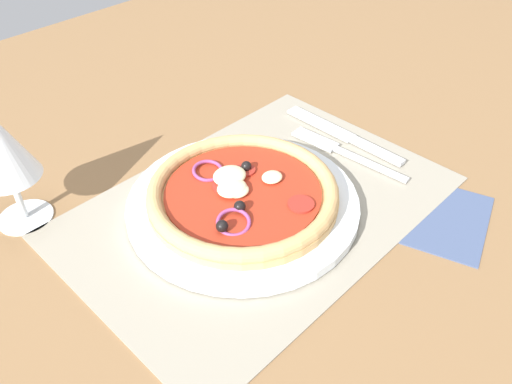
% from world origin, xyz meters
% --- Properties ---
extents(ground_plane, '(1.90, 1.40, 0.02)m').
position_xyz_m(ground_plane, '(0.00, 0.00, -0.01)').
color(ground_plane, olive).
extents(placemat, '(0.46, 0.32, 0.00)m').
position_xyz_m(placemat, '(0.00, 0.00, 0.00)').
color(placemat, gray).
rests_on(placemat, ground_plane).
extents(plate, '(0.28, 0.28, 0.01)m').
position_xyz_m(plate, '(-0.02, 0.01, 0.01)').
color(plate, white).
rests_on(plate, placemat).
extents(pizza, '(0.23, 0.23, 0.03)m').
position_xyz_m(pizza, '(-0.02, 0.01, 0.03)').
color(pizza, tan).
rests_on(pizza, plate).
extents(fork, '(0.03, 0.18, 0.00)m').
position_xyz_m(fork, '(0.16, -0.01, 0.01)').
color(fork, silver).
rests_on(fork, placemat).
extents(knife, '(0.02, 0.20, 0.01)m').
position_xyz_m(knife, '(0.19, 0.02, 0.01)').
color(knife, silver).
rests_on(knife, placemat).
extents(wine_glass, '(0.07, 0.07, 0.15)m').
position_xyz_m(wine_glass, '(-0.21, 0.19, 0.10)').
color(wine_glass, silver).
rests_on(wine_glass, ground_plane).
extents(napkin, '(0.16, 0.15, 0.00)m').
position_xyz_m(napkin, '(0.14, -0.17, 0.00)').
color(napkin, '#425175').
rests_on(napkin, ground_plane).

